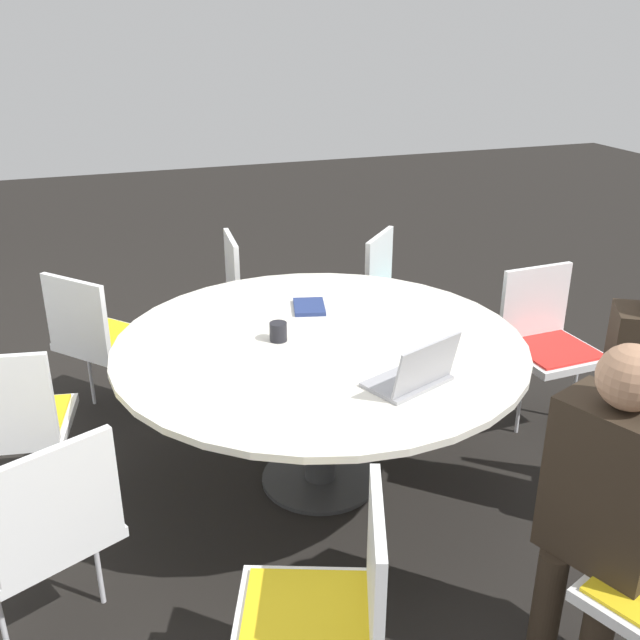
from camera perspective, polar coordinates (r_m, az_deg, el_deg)
name	(u,v)px	position (r m, az deg, el deg)	size (l,w,h in m)	color
ground_plane	(320,479)	(3.55, 0.00, -12.62)	(16.00, 16.00, 0.00)	black
conference_table	(320,360)	(3.22, 0.00, -3.24)	(1.83, 1.83, 0.74)	#333333
chair_2	(547,336)	(3.97, 17.69, -1.21)	(0.44, 0.46, 0.86)	silver
chair_3	(398,291)	(4.43, 6.23, 2.34)	(0.61, 0.61, 0.86)	silver
chair_4	(254,289)	(4.45, -5.32, 2.46)	(0.47, 0.45, 0.86)	silver
chair_5	(98,333)	(3.99, -17.34, -1.02)	(0.61, 0.61, 0.86)	silver
chair_6	(13,417)	(3.30, -23.38, -7.15)	(0.49, 0.51, 0.86)	silver
chair_7	(46,523)	(2.63, -21.09, -14.92)	(0.56, 0.57, 0.86)	silver
chair_8	(330,607)	(2.20, 0.79, -21.94)	(0.56, 0.55, 0.86)	silver
person_0	(607,494)	(2.44, 21.95, -12.79)	(0.42, 0.34, 1.21)	#2D2319
laptop	(415,374)	(2.78, 7.64, -4.32)	(0.33, 0.39, 0.21)	#99999E
spiral_notebook	(309,307)	(3.52, -0.87, 1.07)	(0.24, 0.20, 0.02)	navy
coffee_cup	(278,332)	(3.16, -3.36, -0.94)	(0.08, 0.08, 0.08)	black
handbag	(344,333)	(4.73, 1.96, -1.02)	(0.36, 0.16, 0.28)	#513319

